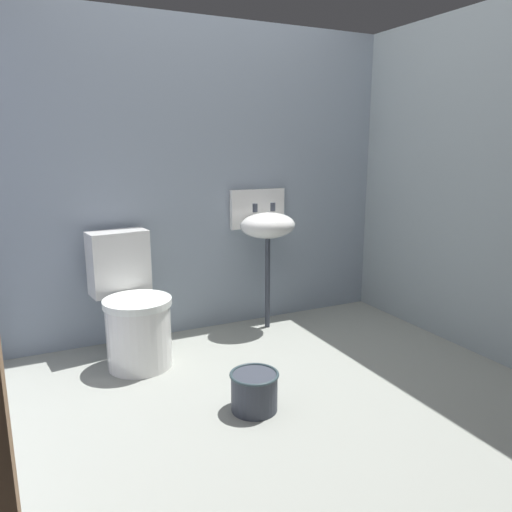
{
  "coord_description": "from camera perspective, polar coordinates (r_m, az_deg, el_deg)",
  "views": [
    {
      "loc": [
        -1.16,
        -2.13,
        1.3
      ],
      "look_at": [
        0.0,
        0.28,
        0.7
      ],
      "focal_mm": 34.76,
      "sensor_mm": 36.0,
      "label": 1
    }
  ],
  "objects": [
    {
      "name": "ground_plane",
      "position": [
        2.77,
        2.58,
        -16.26
      ],
      "size": [
        3.18,
        2.61,
        0.08
      ],
      "primitive_type": "cube",
      "color": "gray"
    },
    {
      "name": "wall_back",
      "position": [
        3.49,
        -6.34,
        8.62
      ],
      "size": [
        3.18,
        0.1,
        2.12
      ],
      "primitive_type": "cube",
      "color": "#8A97A7",
      "rests_on": "ground"
    },
    {
      "name": "wall_right",
      "position": [
        3.44,
        23.79,
        7.56
      ],
      "size": [
        0.1,
        2.41,
        2.12
      ],
      "primitive_type": "cube",
      "color": "#909DA2",
      "rests_on": "ground"
    },
    {
      "name": "toilet_near_wall",
      "position": [
        3.1,
        -14.01,
        -6.14
      ],
      "size": [
        0.46,
        0.64,
        0.78
      ],
      "rotation": [
        0.0,
        0.0,
        3.28
      ],
      "color": "white",
      "rests_on": "ground"
    },
    {
      "name": "sink",
      "position": [
        3.49,
        1.17,
        3.68
      ],
      "size": [
        0.42,
        0.35,
        0.99
      ],
      "color": "#333842",
      "rests_on": "ground"
    },
    {
      "name": "bucket",
      "position": [
        2.56,
        -0.2,
        -15.22
      ],
      "size": [
        0.25,
        0.25,
        0.2
      ],
      "color": "#333842",
      "rests_on": "ground"
    }
  ]
}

